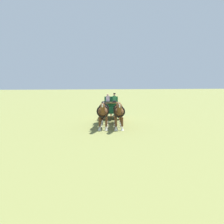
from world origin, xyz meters
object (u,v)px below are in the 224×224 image
object	(u,v)px
show_wagon	(111,107)
draft_horse_lead_near	(119,112)
draft_horse_lead_off	(103,112)
draft_horse_rear_off	(104,109)
draft_horse_rear_near	(118,110)

from	to	relation	value
show_wagon	draft_horse_lead_near	bearing A→B (deg)	-3.46
show_wagon	draft_horse_lead_off	xyz separation A→B (m)	(6.01, -1.66, 0.20)
draft_horse_rear_off	draft_horse_lead_off	bearing A→B (deg)	-9.42
draft_horse_rear_near	draft_horse_lead_near	xyz separation A→B (m)	(2.56, -0.42, 0.07)
show_wagon	draft_horse_rear_near	size ratio (longest dim) A/B	1.92
show_wagon	draft_horse_rear_near	xyz separation A→B (m)	(3.68, 0.05, 0.11)
show_wagon	draft_horse_rear_off	distance (m)	3.68
draft_horse_rear_near	draft_horse_lead_near	distance (m)	2.59
draft_horse_lead_near	draft_horse_lead_off	xyz separation A→B (m)	(-0.22, -1.28, 0.01)
draft_horse_rear_near	draft_horse_lead_off	bearing A→B (deg)	-36.16
draft_horse_rear_off	draft_horse_rear_near	bearing A→B (deg)	80.29
draft_horse_rear_near	draft_horse_lead_off	size ratio (longest dim) A/B	1.02
draft_horse_lead_near	show_wagon	bearing A→B (deg)	176.54
show_wagon	draft_horse_lead_near	distance (m)	6.25
show_wagon	draft_horse_lead_near	size ratio (longest dim) A/B	1.87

